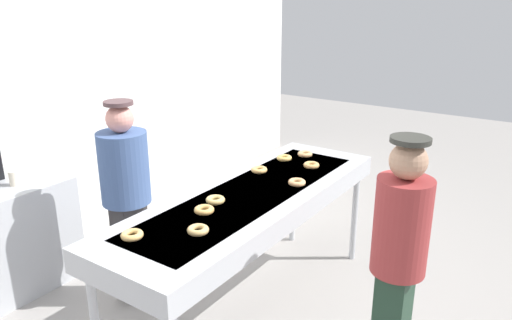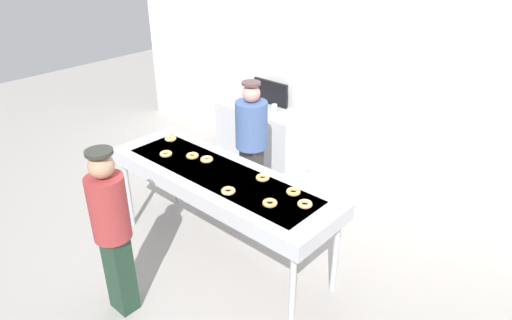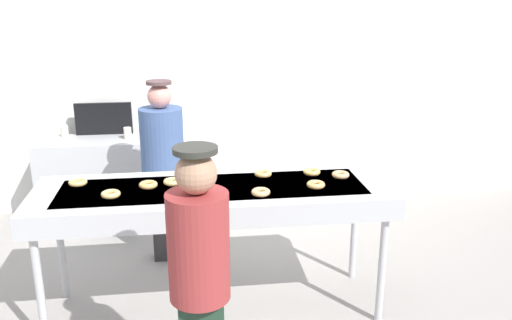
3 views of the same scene
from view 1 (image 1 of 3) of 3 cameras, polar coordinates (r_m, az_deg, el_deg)
ground_plane at (r=4.06m, az=-0.51°, el=-17.13°), size 16.00×16.00×0.00m
back_wall at (r=5.02m, az=-22.54°, el=8.32°), size 8.00×0.12×3.20m
fryer_conveyor at (r=3.60m, az=-0.55°, el=-5.06°), size 2.60×0.83×1.01m
glazed_donut_0 at (r=3.72m, az=4.84°, el=-2.63°), size 0.14×0.14×0.04m
glazed_donut_1 at (r=4.40m, az=5.79°, el=0.71°), size 0.18×0.18×0.04m
glazed_donut_2 at (r=3.26m, az=-6.13°, el=-5.86°), size 0.15×0.15×0.04m
glazed_donut_3 at (r=3.98m, az=0.37°, el=-1.16°), size 0.19×0.19×0.04m
glazed_donut_4 at (r=2.99m, az=-6.84°, el=-8.18°), size 0.19×0.19×0.04m
glazed_donut_5 at (r=3.01m, az=-14.39°, el=-8.55°), size 0.19×0.19×0.04m
glazed_donut_6 at (r=3.40m, az=-4.81°, el=-4.70°), size 0.18×0.18×0.04m
glazed_donut_7 at (r=4.11m, az=6.53°, el=-0.60°), size 0.19×0.19×0.04m
glazed_donut_8 at (r=4.28m, az=3.34°, el=0.25°), size 0.19×0.19×0.04m
worker_baker at (r=3.89m, az=-15.06°, el=-3.29°), size 0.38×0.38×1.66m
customer_waiting at (r=3.04m, az=16.43°, el=-10.63°), size 0.32×0.32×1.65m
paper_cup_1 at (r=4.39m, az=-26.59°, el=-1.94°), size 0.08×0.08×0.12m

